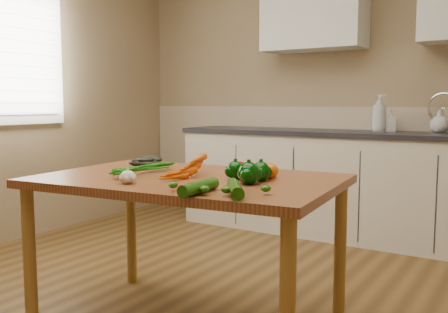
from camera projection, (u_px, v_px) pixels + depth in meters
room at (173, 81)px, 2.60m from camera, size 4.04×5.04×2.64m
counter_run at (339, 182)px, 4.27m from camera, size 2.84×0.64×1.14m
upper_cabinets at (385, 2)px, 4.06m from camera, size 2.15×0.35×0.70m
window_blinds at (11, 51)px, 3.97m from camera, size 0.08×0.98×1.18m
table at (188, 194)px, 2.45m from camera, size 1.53×1.07×0.77m
soap_bottle_a at (379, 113)px, 4.12m from camera, size 0.14×0.14×0.31m
soap_bottle_b at (391, 120)px, 4.13m from camera, size 0.10×0.10×0.18m
soap_bottle_c at (440, 121)px, 3.95m from camera, size 0.20×0.20×0.19m
carrot_bunch at (173, 169)px, 2.45m from camera, size 0.29×0.23×0.07m
leafy_greens at (149, 157)px, 2.84m from camera, size 0.21×0.19×0.10m
garlic_bulb at (128, 177)px, 2.23m from camera, size 0.07×0.07×0.06m
pepper_a at (235, 170)px, 2.36m from camera, size 0.09×0.09×0.09m
pepper_b at (261, 171)px, 2.31m from camera, size 0.09×0.09×0.09m
pepper_c at (249, 173)px, 2.21m from camera, size 0.10×0.10×0.10m
tomato_a at (240, 168)px, 2.53m from camera, size 0.07×0.07×0.07m
tomato_b at (268, 170)px, 2.42m from camera, size 0.08×0.08×0.07m
tomato_c at (270, 171)px, 2.38m from camera, size 0.08×0.08×0.07m
zucchini_a at (235, 189)px, 1.95m from camera, size 0.18×0.23×0.05m
zucchini_b at (199, 187)px, 1.98m from camera, size 0.07×0.25×0.05m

